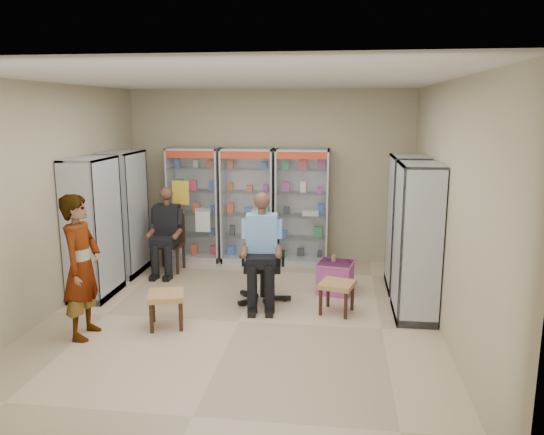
# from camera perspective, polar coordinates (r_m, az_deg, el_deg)

# --- Properties ---
(floor) EXTENTS (6.00, 6.00, 0.00)m
(floor) POSITION_cam_1_polar(r_m,az_deg,el_deg) (6.91, -3.58, -11.10)
(floor) COLOR tan
(floor) RESTS_ON ground
(room_shell) EXTENTS (5.02, 6.02, 3.01)m
(room_shell) POSITION_cam_1_polar(r_m,az_deg,el_deg) (6.41, -3.81, 5.35)
(room_shell) COLOR tan
(room_shell) RESTS_ON ground
(cabinet_back_left) EXTENTS (0.90, 0.50, 2.00)m
(cabinet_back_left) POSITION_cam_1_polar(r_m,az_deg,el_deg) (9.48, -8.27, 1.37)
(cabinet_back_left) COLOR #A8ABAF
(cabinet_back_left) RESTS_ON floor
(cabinet_back_mid) EXTENTS (0.90, 0.50, 2.00)m
(cabinet_back_mid) POSITION_cam_1_polar(r_m,az_deg,el_deg) (9.27, -2.61, 1.25)
(cabinet_back_mid) COLOR #B2B6BA
(cabinet_back_mid) RESTS_ON floor
(cabinet_back_right) EXTENTS (0.90, 0.50, 2.00)m
(cabinet_back_right) POSITION_cam_1_polar(r_m,az_deg,el_deg) (9.16, 3.26, 1.11)
(cabinet_back_right) COLOR #A0A2A7
(cabinet_back_right) RESTS_ON floor
(cabinet_right_far) EXTENTS (0.90, 0.50, 2.00)m
(cabinet_right_far) POSITION_cam_1_polar(r_m,az_deg,el_deg) (8.09, 14.26, -0.63)
(cabinet_right_far) COLOR #9FA1A6
(cabinet_right_far) RESTS_ON floor
(cabinet_right_near) EXTENTS (0.90, 0.50, 2.00)m
(cabinet_right_near) POSITION_cam_1_polar(r_m,az_deg,el_deg) (7.03, 15.29, -2.52)
(cabinet_right_near) COLOR #B1B2B9
(cabinet_right_near) RESTS_ON floor
(cabinet_left_far) EXTENTS (0.90, 0.50, 2.00)m
(cabinet_left_far) POSITION_cam_1_polar(r_m,az_deg,el_deg) (8.92, -15.64, 0.42)
(cabinet_left_far) COLOR #B7BABF
(cabinet_left_far) RESTS_ON floor
(cabinet_left_near) EXTENTS (0.90, 0.50, 2.00)m
(cabinet_left_near) POSITION_cam_1_polar(r_m,az_deg,el_deg) (7.95, -18.69, -1.11)
(cabinet_left_near) COLOR #ADB0B4
(cabinet_left_near) RESTS_ON floor
(wooden_chair) EXTENTS (0.42, 0.42, 0.94)m
(wooden_chair) POSITION_cam_1_polar(r_m,az_deg,el_deg) (8.98, -10.96, -2.75)
(wooden_chair) COLOR black
(wooden_chair) RESTS_ON floor
(seated_customer) EXTENTS (0.44, 0.60, 1.34)m
(seated_customer) POSITION_cam_1_polar(r_m,az_deg,el_deg) (8.89, -11.11, -1.58)
(seated_customer) COLOR black
(seated_customer) RESTS_ON floor
(office_chair) EXTENTS (0.69, 0.69, 1.15)m
(office_chair) POSITION_cam_1_polar(r_m,az_deg,el_deg) (7.40, -1.01, -4.78)
(office_chair) COLOR black
(office_chair) RESTS_ON floor
(seated_shopkeeper) EXTENTS (0.55, 0.72, 1.47)m
(seated_shopkeeper) POSITION_cam_1_polar(r_m,az_deg,el_deg) (7.31, -1.07, -3.71)
(seated_shopkeeper) COLOR #638DC3
(seated_shopkeeper) RESTS_ON floor
(pink_trunk) EXTENTS (0.56, 0.54, 0.46)m
(pink_trunk) POSITION_cam_1_polar(r_m,az_deg,el_deg) (7.91, 6.82, -6.41)
(pink_trunk) COLOR #B54890
(pink_trunk) RESTS_ON floor
(tea_glass) EXTENTS (0.07, 0.07, 0.09)m
(tea_glass) POSITION_cam_1_polar(r_m,az_deg,el_deg) (7.88, 6.66, -4.37)
(tea_glass) COLOR #521B07
(tea_glass) RESTS_ON pink_trunk
(woven_stool_a) EXTENTS (0.52, 0.52, 0.42)m
(woven_stool_a) POSITION_cam_1_polar(r_m,az_deg,el_deg) (7.16, 6.97, -8.53)
(woven_stool_a) COLOR olive
(woven_stool_a) RESTS_ON floor
(woven_stool_b) EXTENTS (0.54, 0.54, 0.44)m
(woven_stool_b) POSITION_cam_1_polar(r_m,az_deg,el_deg) (6.81, -11.28, -9.70)
(woven_stool_b) COLOR #96613F
(woven_stool_b) RESTS_ON floor
(standing_man) EXTENTS (0.42, 0.63, 1.72)m
(standing_man) POSITION_cam_1_polar(r_m,az_deg,el_deg) (6.60, -19.80, -4.99)
(standing_man) COLOR gray
(standing_man) RESTS_ON floor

